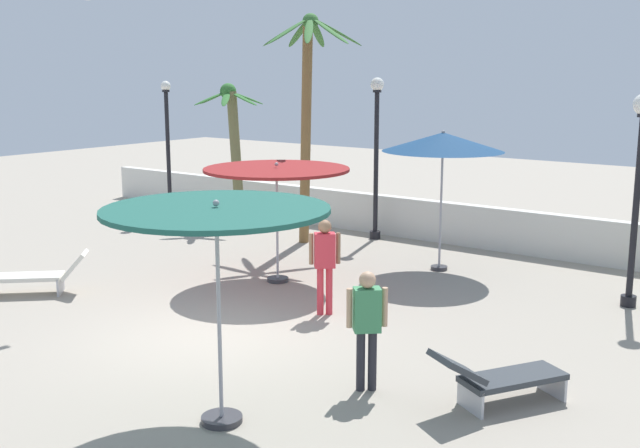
{
  "coord_description": "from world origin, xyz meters",
  "views": [
    {
      "loc": [
        8.54,
        -8.54,
        4.27
      ],
      "look_at": [
        0.0,
        3.02,
        1.4
      ],
      "focal_mm": 42.87,
      "sensor_mm": 36.0,
      "label": 1
    }
  ],
  "objects_px": {
    "patio_umbrella_1": "(216,222)",
    "lounge_chair_0": "(39,275)",
    "patio_umbrella_0": "(277,173)",
    "guest_1": "(325,257)",
    "lounge_chair_1": "(498,377)",
    "patio_umbrella_2": "(443,143)",
    "palm_tree_2": "(233,136)",
    "palm_tree_0": "(307,99)",
    "lamp_post_2": "(168,146)",
    "lamp_post_1": "(376,146)",
    "guest_0": "(367,319)",
    "lamp_post_0": "(639,173)"
  },
  "relations": [
    {
      "from": "patio_umbrella_1",
      "to": "lounge_chair_0",
      "type": "relative_size",
      "value": 1.6
    },
    {
      "from": "patio_umbrella_0",
      "to": "patio_umbrella_1",
      "type": "xyz_separation_m",
      "value": [
        3.59,
        -5.43,
        0.28
      ]
    },
    {
      "from": "guest_1",
      "to": "lounge_chair_0",
      "type": "bearing_deg",
      "value": -156.56
    },
    {
      "from": "patio_umbrella_1",
      "to": "lounge_chair_1",
      "type": "bearing_deg",
      "value": 44.15
    },
    {
      "from": "patio_umbrella_2",
      "to": "guest_1",
      "type": "height_order",
      "value": "patio_umbrella_2"
    },
    {
      "from": "patio_umbrella_2",
      "to": "palm_tree_2",
      "type": "bearing_deg",
      "value": 170.35
    },
    {
      "from": "patio_umbrella_1",
      "to": "palm_tree_0",
      "type": "bearing_deg",
      "value": 121.38
    },
    {
      "from": "palm_tree_0",
      "to": "lamp_post_2",
      "type": "xyz_separation_m",
      "value": [
        -5.33,
        0.25,
        -1.49
      ]
    },
    {
      "from": "lounge_chair_0",
      "to": "lamp_post_1",
      "type": "bearing_deg",
      "value": 72.59
    },
    {
      "from": "patio_umbrella_0",
      "to": "lamp_post_1",
      "type": "bearing_deg",
      "value": 97.25
    },
    {
      "from": "patio_umbrella_1",
      "to": "palm_tree_2",
      "type": "xyz_separation_m",
      "value": [
        -8.54,
        9.5,
        -0.03
      ]
    },
    {
      "from": "patio_umbrella_2",
      "to": "lamp_post_1",
      "type": "distance_m",
      "value": 3.42
    },
    {
      "from": "palm_tree_2",
      "to": "guest_0",
      "type": "xyz_separation_m",
      "value": [
        9.44,
        -7.61,
        -1.5
      ]
    },
    {
      "from": "lamp_post_2",
      "to": "lounge_chair_0",
      "type": "height_order",
      "value": "lamp_post_2"
    },
    {
      "from": "patio_umbrella_1",
      "to": "lounge_chair_1",
      "type": "xyz_separation_m",
      "value": [
        2.55,
        2.48,
        -2.14
      ]
    },
    {
      "from": "lamp_post_1",
      "to": "lounge_chair_1",
      "type": "relative_size",
      "value": 2.19
    },
    {
      "from": "patio_umbrella_0",
      "to": "patio_umbrella_1",
      "type": "distance_m",
      "value": 6.51
    },
    {
      "from": "patio_umbrella_2",
      "to": "lamp_post_1",
      "type": "bearing_deg",
      "value": 146.84
    },
    {
      "from": "patio_umbrella_0",
      "to": "patio_umbrella_2",
      "type": "distance_m",
      "value": 3.66
    },
    {
      "from": "patio_umbrella_2",
      "to": "patio_umbrella_1",
      "type": "bearing_deg",
      "value": -80.78
    },
    {
      "from": "patio_umbrella_1",
      "to": "lounge_chair_1",
      "type": "relative_size",
      "value": 1.49
    },
    {
      "from": "patio_umbrella_0",
      "to": "guest_0",
      "type": "relative_size",
      "value": 1.77
    },
    {
      "from": "lamp_post_0",
      "to": "guest_0",
      "type": "xyz_separation_m",
      "value": [
        -1.83,
        -6.09,
        -1.48
      ]
    },
    {
      "from": "patio_umbrella_2",
      "to": "guest_1",
      "type": "xyz_separation_m",
      "value": [
        -0.16,
        -4.05,
        -1.74
      ]
    },
    {
      "from": "lounge_chair_0",
      "to": "lounge_chair_1",
      "type": "bearing_deg",
      "value": 3.2
    },
    {
      "from": "patio_umbrella_0",
      "to": "lamp_post_2",
      "type": "bearing_deg",
      "value": 153.43
    },
    {
      "from": "patio_umbrella_2",
      "to": "palm_tree_2",
      "type": "relative_size",
      "value": 0.77
    },
    {
      "from": "patio_umbrella_2",
      "to": "lamp_post_2",
      "type": "relative_size",
      "value": 0.76
    },
    {
      "from": "lounge_chair_0",
      "to": "guest_0",
      "type": "bearing_deg",
      "value": -0.49
    },
    {
      "from": "patio_umbrella_1",
      "to": "palm_tree_2",
      "type": "distance_m",
      "value": 12.78
    },
    {
      "from": "patio_umbrella_2",
      "to": "lounge_chair_0",
      "type": "relative_size",
      "value": 1.75
    },
    {
      "from": "patio_umbrella_2",
      "to": "lamp_post_0",
      "type": "relative_size",
      "value": 0.78
    },
    {
      "from": "patio_umbrella_0",
      "to": "palm_tree_0",
      "type": "distance_m",
      "value": 3.94
    },
    {
      "from": "lounge_chair_1",
      "to": "guest_0",
      "type": "bearing_deg",
      "value": -160.43
    },
    {
      "from": "patio_umbrella_1",
      "to": "guest_1",
      "type": "distance_m",
      "value": 4.73
    },
    {
      "from": "palm_tree_0",
      "to": "lamp_post_1",
      "type": "bearing_deg",
      "value": 51.9
    },
    {
      "from": "lamp_post_1",
      "to": "lounge_chair_1",
      "type": "distance_m",
      "value": 10.4
    },
    {
      "from": "palm_tree_2",
      "to": "lamp_post_1",
      "type": "xyz_separation_m",
      "value": [
        4.35,
        0.63,
        -0.08
      ]
    },
    {
      "from": "palm_tree_0",
      "to": "palm_tree_2",
      "type": "relative_size",
      "value": 1.42
    },
    {
      "from": "patio_umbrella_2",
      "to": "guest_0",
      "type": "bearing_deg",
      "value": -70.62
    },
    {
      "from": "palm_tree_2",
      "to": "guest_1",
      "type": "height_order",
      "value": "palm_tree_2"
    },
    {
      "from": "lounge_chair_0",
      "to": "lounge_chair_1",
      "type": "height_order",
      "value": "lounge_chair_0"
    },
    {
      "from": "patio_umbrella_0",
      "to": "lamp_post_2",
      "type": "distance_m",
      "value": 7.89
    },
    {
      "from": "patio_umbrella_0",
      "to": "guest_1",
      "type": "bearing_deg",
      "value": -29.95
    },
    {
      "from": "patio_umbrella_2",
      "to": "guest_1",
      "type": "relative_size",
      "value": 1.77
    },
    {
      "from": "lamp_post_0",
      "to": "guest_0",
      "type": "distance_m",
      "value": 6.53
    },
    {
      "from": "patio_umbrella_0",
      "to": "palm_tree_2",
      "type": "distance_m",
      "value": 6.42
    },
    {
      "from": "lamp_post_2",
      "to": "patio_umbrella_1",
      "type": "bearing_deg",
      "value": -40.09
    },
    {
      "from": "palm_tree_2",
      "to": "lounge_chair_1",
      "type": "xyz_separation_m",
      "value": [
        11.09,
        -7.02,
        -2.11
      ]
    },
    {
      "from": "lamp_post_0",
      "to": "guest_1",
      "type": "relative_size",
      "value": 2.26
    }
  ]
}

